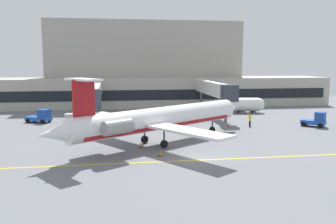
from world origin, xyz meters
The scene contains 14 objects.
ground centered at (0.00, 0.00, -0.05)m, with size 120.00×120.00×0.11m.
terminal_building centered at (1.52, 47.02, 7.35)m, with size 73.75×12.73×18.73m.
jet_bridge_west centered at (-10.92, 27.32, 4.57)m, with size 2.40×23.83×5.93m.
jet_bridge_east centered at (10.12, 28.72, 4.81)m, with size 2.40×21.06×6.19m.
regional_jet centered at (-2.87, 7.02, 3.08)m, with size 26.20×20.91×8.17m.
baggage_tug centered at (-19.66, 25.50, 0.99)m, with size 4.32×3.36×2.18m.
pushback_tractor centered at (22.27, 15.24, 1.02)m, with size 3.67×3.60×2.27m.
belt_loader centered at (-14.03, 19.77, 0.96)m, with size 3.05×1.95×2.15m.
fuel_tank centered at (17.36, 31.17, 1.61)m, with size 6.79×3.07×2.91m.
marshaller centered at (12.48, 17.02, 0.98)m, with size 0.34×0.83×1.93m.
safety_cone_alpha centered at (-5.08, 5.85, 0.25)m, with size 0.47×0.47×0.55m.
safety_cone_bravo centered at (-12.62, 12.91, 0.25)m, with size 0.47×0.47×0.55m.
safety_cone_charlie centered at (-3.35, 1.67, 0.25)m, with size 0.47×0.47×0.55m.
safety_cone_delta centered at (9.05, 16.98, 0.25)m, with size 0.47×0.47×0.55m.
Camera 1 is at (-8.23, -35.15, 9.84)m, focal length 39.00 mm.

